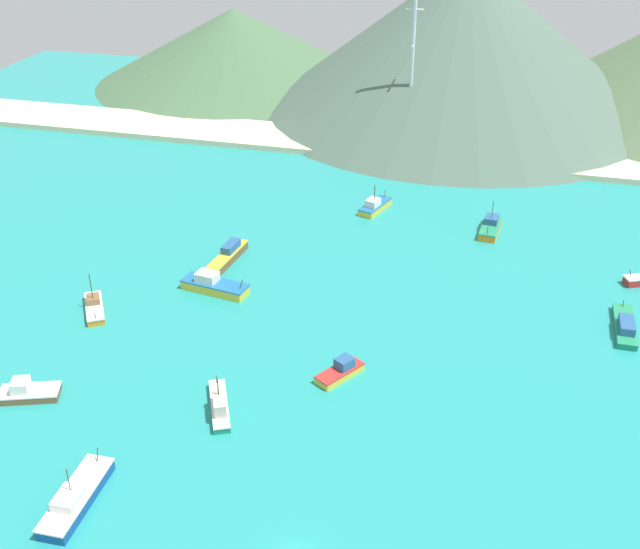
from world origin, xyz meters
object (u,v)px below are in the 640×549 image
object	(u,v)px
fishing_boat_8	(28,392)
radio_tower	(412,65)
fishing_boat_11	(625,326)
fishing_boat_0	(341,371)
fishing_boat_5	(219,405)
fishing_boat_10	(75,498)
fishing_boat_2	(228,255)
fishing_boat_1	(490,227)
fishing_boat_4	(94,307)
fishing_boat_6	(375,206)
fishing_boat_3	(214,285)

from	to	relation	value
fishing_boat_8	radio_tower	bearing A→B (deg)	72.30
fishing_boat_11	radio_tower	bearing A→B (deg)	122.26
fishing_boat_0	fishing_boat_5	size ratio (longest dim) A/B	0.76
fishing_boat_10	radio_tower	size ratio (longest dim) A/B	0.32
fishing_boat_2	fishing_boat_11	xyz separation A→B (m)	(59.41, -5.45, -0.21)
fishing_boat_1	fishing_boat_0	bearing A→B (deg)	-108.38
fishing_boat_0	fishing_boat_2	bearing A→B (deg)	133.89
fishing_boat_4	fishing_boat_5	xyz separation A→B (m)	(25.16, -16.43, 0.21)
fishing_boat_5	fishing_boat_6	world-z (taller)	fishing_boat_6
fishing_boat_3	fishing_boat_4	world-z (taller)	fishing_boat_4
fishing_boat_2	fishing_boat_5	xyz separation A→B (m)	(12.01, -35.46, -0.07)
radio_tower	fishing_boat_3	bearing A→B (deg)	-105.25
fishing_boat_8	radio_tower	world-z (taller)	radio_tower
fishing_boat_0	fishing_boat_6	bearing A→B (deg)	96.16
fishing_boat_6	fishing_boat_8	size ratio (longest dim) A/B	1.10
fishing_boat_3	fishing_boat_5	xyz separation A→B (m)	(10.80, -26.01, -0.10)
fishing_boat_0	fishing_boat_5	world-z (taller)	fishing_boat_5
fishing_boat_10	fishing_boat_11	size ratio (longest dim) A/B	1.04
fishing_boat_3	fishing_boat_11	distance (m)	58.33
fishing_boat_0	fishing_boat_3	bearing A→B (deg)	145.64
fishing_boat_1	fishing_boat_8	distance (m)	78.41
fishing_boat_3	radio_tower	world-z (taller)	radio_tower
fishing_boat_6	fishing_boat_2	bearing A→B (deg)	-127.38
fishing_boat_2	fishing_boat_10	distance (m)	53.04
fishing_boat_2	fishing_boat_4	distance (m)	23.13
fishing_boat_1	fishing_boat_11	world-z (taller)	fishing_boat_1
fishing_boat_6	fishing_boat_11	bearing A→B (deg)	-36.57
fishing_boat_5	fishing_boat_8	xyz separation A→B (m)	(-23.28, -3.28, -0.08)
fishing_boat_8	fishing_boat_10	world-z (taller)	fishing_boat_10
fishing_boat_0	fishing_boat_2	xyz separation A→B (m)	(-24.21, 25.17, 0.17)
fishing_boat_1	fishing_boat_8	bearing A→B (deg)	-130.39
fishing_boat_6	fishing_boat_10	xyz separation A→B (m)	(-15.61, -77.59, 0.03)
fishing_boat_10	fishing_boat_11	xyz separation A→B (m)	(56.19, 47.49, -0.12)
fishing_boat_4	fishing_boat_8	size ratio (longest dim) A/B	1.05
fishing_boat_1	fishing_boat_3	bearing A→B (deg)	-141.55
fishing_boat_5	fishing_boat_6	distance (m)	60.49
fishing_boat_1	fishing_boat_6	bearing A→B (deg)	169.97
fishing_boat_0	fishing_boat_11	distance (m)	40.35
fishing_boat_10	fishing_boat_5	bearing A→B (deg)	63.30
fishing_boat_6	fishing_boat_10	bearing A→B (deg)	-101.38
fishing_boat_0	fishing_boat_11	size ratio (longest dim) A/B	0.65
fishing_boat_5	fishing_boat_4	bearing A→B (deg)	146.86
fishing_boat_1	fishing_boat_5	size ratio (longest dim) A/B	0.94
fishing_boat_6	fishing_boat_5	bearing A→B (deg)	-96.47
fishing_boat_1	fishing_boat_8	size ratio (longest dim) A/B	1.12
fishing_boat_6	fishing_boat_0	bearing A→B (deg)	-83.84
fishing_boat_11	fishing_boat_5	bearing A→B (deg)	-147.66
radio_tower	fishing_boat_1	bearing A→B (deg)	-61.41
fishing_boat_1	fishing_boat_2	distance (m)	44.77
fishing_boat_4	fishing_boat_8	distance (m)	19.80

